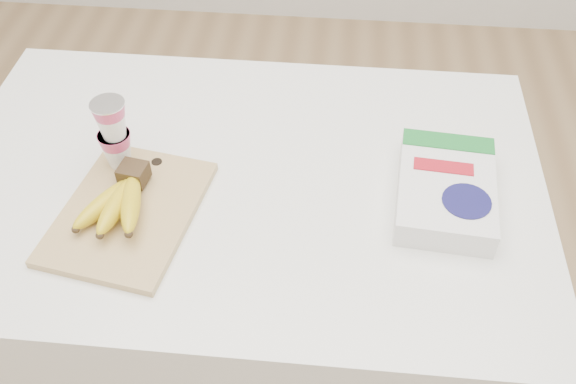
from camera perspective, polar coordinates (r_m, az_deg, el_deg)
The scene contains 5 objects.
table at distance 1.53m, azimuth -3.30°, elevation -10.00°, with size 1.13×0.75×0.84m, color white.
cutting_board at distance 1.16m, azimuth -13.96°, elevation -1.75°, with size 0.22×0.30×0.02m, color tan.
bananas at distance 1.14m, azimuth -14.76°, elevation -0.68°, with size 0.13×0.18×0.06m.
yogurt_stack at distance 1.19m, azimuth -15.26°, elevation 5.15°, with size 0.06×0.06×0.14m.
cereal_box at distance 1.17m, azimuth 13.84°, elevation 0.21°, with size 0.19×0.26×0.06m.
Camera 1 is at (0.17, -0.84, 1.69)m, focal length 40.00 mm.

